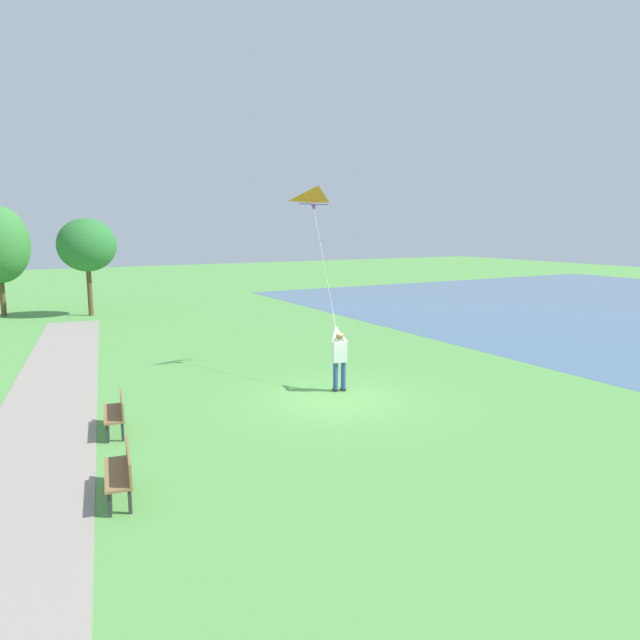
{
  "coord_description": "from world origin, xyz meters",
  "views": [
    {
      "loc": [
        -7.79,
        -13.18,
        4.69
      ],
      "look_at": [
        0.28,
        1.34,
        2.02
      ],
      "focal_mm": 32.22,
      "sensor_mm": 36.0,
      "label": 1
    }
  ],
  "objects_px": {
    "park_bench_far_walkway": "(117,411)",
    "park_bench_near_walkway": "(122,469)",
    "tree_behind_path": "(87,245)",
    "flying_kite": "(318,199)",
    "person_kite_flyer": "(339,356)"
  },
  "relations": [
    {
      "from": "park_bench_far_walkway",
      "to": "park_bench_near_walkway",
      "type": "bearing_deg",
      "value": -98.39
    },
    {
      "from": "park_bench_near_walkway",
      "to": "tree_behind_path",
      "type": "distance_m",
      "value": 23.3
    },
    {
      "from": "park_bench_near_walkway",
      "to": "flying_kite",
      "type": "bearing_deg",
      "value": 41.52
    },
    {
      "from": "park_bench_near_walkway",
      "to": "tree_behind_path",
      "type": "bearing_deg",
      "value": 83.77
    },
    {
      "from": "person_kite_flyer",
      "to": "park_bench_far_walkway",
      "type": "relative_size",
      "value": 1.18
    },
    {
      "from": "person_kite_flyer",
      "to": "park_bench_near_walkway",
      "type": "relative_size",
      "value": 1.18
    },
    {
      "from": "park_bench_far_walkway",
      "to": "tree_behind_path",
      "type": "distance_m",
      "value": 19.84
    },
    {
      "from": "park_bench_far_walkway",
      "to": "person_kite_flyer",
      "type": "bearing_deg",
      "value": 3.93
    },
    {
      "from": "flying_kite",
      "to": "park_bench_near_walkway",
      "type": "xyz_separation_m",
      "value": [
        -7.64,
        -6.77,
        -5.12
      ]
    },
    {
      "from": "flying_kite",
      "to": "park_bench_near_walkway",
      "type": "bearing_deg",
      "value": -138.48
    },
    {
      "from": "person_kite_flyer",
      "to": "flying_kite",
      "type": "relative_size",
      "value": 0.43
    },
    {
      "from": "person_kite_flyer",
      "to": "flying_kite",
      "type": "bearing_deg",
      "value": 73.2
    },
    {
      "from": "park_bench_near_walkway",
      "to": "park_bench_far_walkway",
      "type": "bearing_deg",
      "value": 81.61
    },
    {
      "from": "park_bench_far_walkway",
      "to": "tree_behind_path",
      "type": "height_order",
      "value": "tree_behind_path"
    },
    {
      "from": "flying_kite",
      "to": "park_bench_far_walkway",
      "type": "relative_size",
      "value": 2.75
    }
  ]
}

